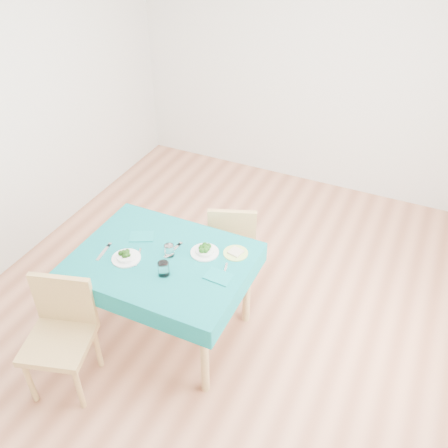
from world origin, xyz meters
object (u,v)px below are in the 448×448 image
at_px(chair_far, 233,235).
at_px(chair_near, 55,332).
at_px(bowl_near, 126,256).
at_px(bowl_far, 205,250).
at_px(side_plate, 236,253).
at_px(table, 166,296).

bearing_deg(chair_far, chair_near, 47.10).
height_order(bowl_near, bowl_far, same).
bearing_deg(bowl_far, chair_near, -125.91).
bearing_deg(side_plate, chair_near, -130.88).
xyz_separation_m(chair_near, side_plate, (0.86, 0.99, 0.23)).
distance_m(table, side_plate, 0.65).
bearing_deg(chair_near, table, 44.70).
height_order(table, chair_far, chair_far).
relative_size(bowl_near, bowl_far, 1.01).
bearing_deg(bowl_far, side_plate, 23.39).
xyz_separation_m(table, chair_far, (0.21, 0.78, 0.10)).
height_order(chair_far, bowl_near, chair_far).
relative_size(chair_far, side_plate, 5.36).
xyz_separation_m(bowl_near, bowl_far, (0.48, 0.29, -0.00)).
distance_m(table, bowl_far, 0.51).
distance_m(chair_far, side_plate, 0.64).
bearing_deg(table, bowl_near, -152.24).
height_order(table, side_plate, side_plate).
relative_size(chair_near, side_plate, 5.97).
relative_size(table, side_plate, 6.89).
bearing_deg(bowl_near, bowl_far, 31.73).
bearing_deg(table, chair_near, -118.99).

